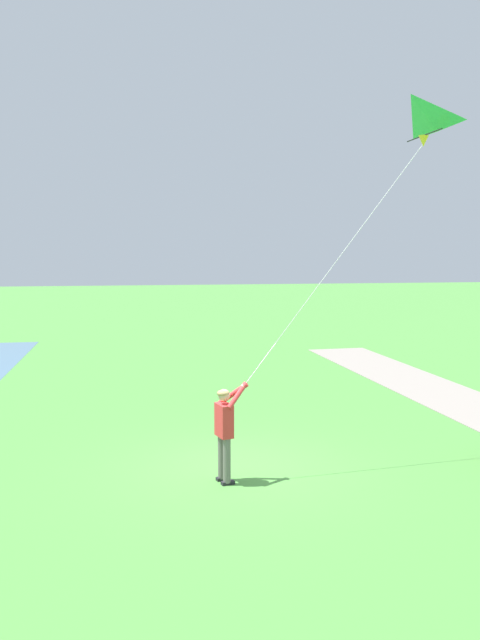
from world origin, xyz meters
name	(u,v)px	position (x,y,z in m)	size (l,w,h in m)	color
ground_plane	(239,469)	(0.00, 0.00, 0.00)	(120.00, 120.00, 0.00)	#4C8E3D
person_kite_flyer	(225,426)	(0.35, 0.68, 1.05)	(0.63, 0.51, 1.83)	#232328
flying_kite	(411,122)	(-3.50, -0.44, 6.72)	(3.90, 1.87, 5.42)	green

